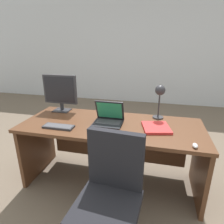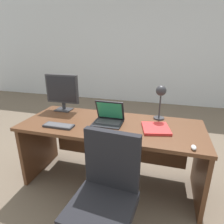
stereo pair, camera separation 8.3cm
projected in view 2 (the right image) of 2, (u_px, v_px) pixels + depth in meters
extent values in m
plane|color=#6B5B4C|center=(133.00, 130.00, 3.64)|extent=(12.00, 12.00, 0.00)
cube|color=silver|center=(149.00, 49.00, 4.91)|extent=(10.00, 0.10, 2.80)
cube|color=#56331E|center=(111.00, 125.00, 2.04)|extent=(1.90, 0.76, 0.03)
cube|color=#56331E|center=(40.00, 144.00, 2.41)|extent=(0.04, 0.67, 0.71)
cube|color=#56331E|center=(200.00, 170.00, 1.93)|extent=(0.04, 0.67, 0.71)
cube|color=#56331E|center=(117.00, 141.00, 2.41)|extent=(1.67, 0.02, 0.49)
cube|color=#2D2D33|center=(64.00, 110.00, 2.45)|extent=(0.20, 0.16, 0.01)
cube|color=#2D2D33|center=(64.00, 106.00, 2.44)|extent=(0.04, 0.02, 0.09)
cube|color=#2D2D33|center=(62.00, 89.00, 2.36)|extent=(0.42, 0.04, 0.35)
cube|color=black|center=(61.00, 89.00, 2.34)|extent=(0.38, 0.00, 0.31)
cube|color=black|center=(108.00, 123.00, 2.05)|extent=(0.31, 0.25, 0.01)
cube|color=#38383D|center=(108.00, 122.00, 2.06)|extent=(0.26, 0.14, 0.00)
cube|color=black|center=(110.00, 110.00, 2.08)|extent=(0.31, 0.10, 0.23)
cube|color=#2D9966|center=(110.00, 111.00, 2.07)|extent=(0.27, 0.08, 0.19)
cube|color=#2D2D33|center=(59.00, 126.00, 1.96)|extent=(0.31, 0.11, 0.02)
cube|color=#47474C|center=(59.00, 125.00, 1.96)|extent=(0.29, 0.10, 0.00)
ellipsoid|color=silver|center=(194.00, 147.00, 1.54)|extent=(0.04, 0.07, 0.03)
cylinder|color=#2D2D33|center=(159.00, 118.00, 2.17)|extent=(0.12, 0.12, 0.01)
cylinder|color=#2D2D33|center=(160.00, 106.00, 2.12)|extent=(0.02, 0.02, 0.27)
sphere|color=#2D2D33|center=(161.00, 91.00, 2.04)|extent=(0.11, 0.11, 0.11)
cube|color=red|center=(156.00, 128.00, 1.90)|extent=(0.31, 0.34, 0.03)
cube|color=black|center=(101.00, 209.00, 1.39)|extent=(0.50, 0.50, 0.08)
cube|color=black|center=(112.00, 160.00, 1.48)|extent=(0.44, 0.10, 0.48)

